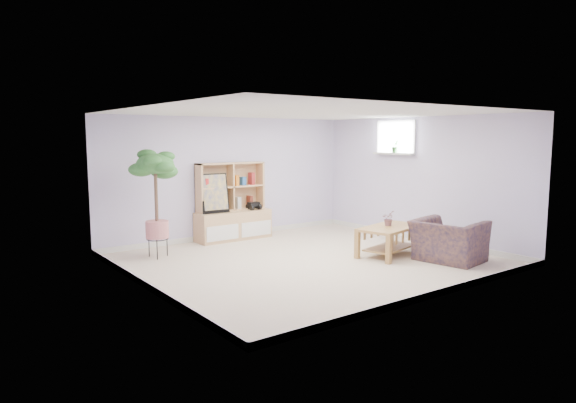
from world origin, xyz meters
TOP-DOWN VIEW (x-y plane):
  - floor at (0.00, 0.00)m, footprint 5.50×5.00m
  - ceiling at (0.00, 0.00)m, footprint 5.50×5.00m
  - walls at (0.00, 0.00)m, footprint 5.51×5.01m
  - baseboard at (0.00, 0.00)m, footprint 5.50×5.00m
  - window at (2.73, 0.60)m, footprint 0.10×0.98m
  - window_sill at (2.67, 0.60)m, footprint 0.14×1.00m
  - storage_unit at (-0.09, 2.24)m, footprint 1.52×0.51m
  - poster at (-0.52, 2.21)m, footprint 0.55×0.16m
  - toy_truck at (0.33, 2.15)m, footprint 0.33×0.23m
  - coffee_table at (1.35, -0.54)m, footprint 1.34×0.93m
  - table_plant at (1.38, -0.46)m, footprint 0.30×0.29m
  - floor_tree at (-1.90, 1.67)m, footprint 0.71×0.71m
  - armchair at (1.79, -1.41)m, footprint 1.05×1.17m
  - sill_plant at (2.67, 0.57)m, footprint 0.15×0.13m

SIDE VIEW (x-z plane):
  - floor at x=0.00m, z-range -0.01..0.01m
  - baseboard at x=0.00m, z-range 0.00..0.10m
  - coffee_table at x=1.35m, z-range 0.00..0.50m
  - armchair at x=1.79m, z-range 0.00..0.77m
  - table_plant at x=1.38m, z-range 0.50..0.75m
  - toy_truck at x=0.33m, z-range 0.57..0.74m
  - storage_unit at x=-0.09m, z-range 0.00..1.52m
  - floor_tree at x=-1.90m, z-range 0.00..1.82m
  - poster at x=-0.52m, z-range 0.57..1.33m
  - walls at x=0.00m, z-range 0.00..2.40m
  - window_sill at x=2.67m, z-range 1.66..1.70m
  - sill_plant at x=2.67m, z-range 1.70..1.96m
  - window at x=2.73m, z-range 1.66..2.34m
  - ceiling at x=0.00m, z-range 2.40..2.40m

